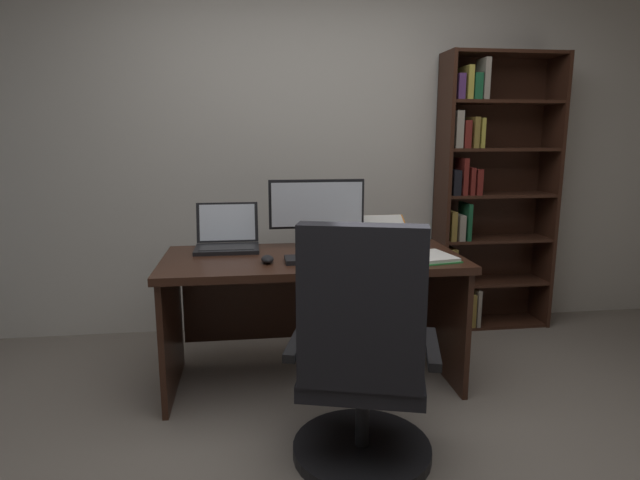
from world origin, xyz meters
The scene contains 12 objects.
wall_back centered at (0.00, 1.93, 1.30)m, with size 5.68×0.12×2.61m, color beige.
desk centered at (-0.10, 1.05, 0.53)m, with size 1.60×0.72×0.72m.
bookshelf centered at (1.19, 1.72, 0.92)m, with size 0.81×0.28×1.91m.
office_chair centered at (0.00, 0.16, 0.44)m, with size 0.69×0.61×1.05m.
monitor centered at (-0.05, 1.21, 0.93)m, with size 0.55×0.16×0.39m.
laptop centered at (-0.57, 1.22, 0.78)m, with size 0.36×0.31×0.25m.
keyboard centered at (-0.05, 0.85, 0.74)m, with size 0.42×0.15×0.02m, color black.
computer_mouse centered at (-0.35, 0.85, 0.74)m, with size 0.06×0.10×0.04m, color black.
reading_stand_with_book centered at (0.37, 1.28, 0.80)m, with size 0.29×0.29×0.15m.
open_binder centered at (0.38, 0.80, 0.74)m, with size 0.51×0.35×0.02m.
notepad centered at (0.18, 1.01, 0.73)m, with size 0.15×0.21×0.01m, color white.
pen centered at (0.20, 1.01, 0.74)m, with size 0.01×0.01×0.14m, color maroon.
Camera 1 is at (-0.43, -1.77, 1.37)m, focal length 29.50 mm.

